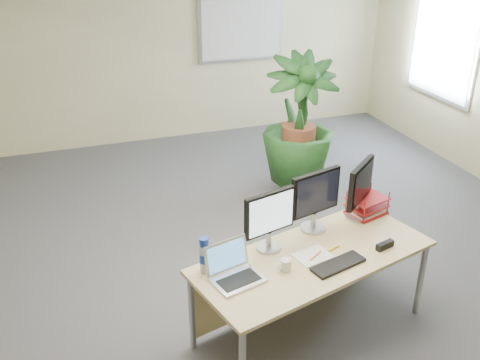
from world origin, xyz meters
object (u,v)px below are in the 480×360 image
object	(u,v)px
floor_plant	(299,133)
monitor_right	(315,197)
laptop	(233,270)
monitor_left	(270,217)
desk	(304,265)

from	to	relation	value
floor_plant	monitor_right	world-z (taller)	floor_plant
laptop	monitor_left	bearing A→B (deg)	34.91
desk	laptop	bearing A→B (deg)	-166.08
floor_plant	monitor_right	size ratio (longest dim) A/B	2.92
monitor_left	laptop	distance (m)	0.51
monitor_left	floor_plant	bearing A→B (deg)	59.82
desk	floor_plant	size ratio (longest dim) A/B	1.33
monitor_right	laptop	size ratio (longest dim) A/B	1.26
monitor_right	laptop	bearing A→B (deg)	-153.84
monitor_left	laptop	size ratio (longest dim) A/B	1.18
floor_plant	monitor_left	size ratio (longest dim) A/B	3.10
desk	monitor_right	xyz separation A→B (m)	(0.19, 0.25, 0.44)
desk	monitor_left	size ratio (longest dim) A/B	4.13
desk	monitor_right	bearing A→B (deg)	52.83
floor_plant	laptop	distance (m)	2.83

